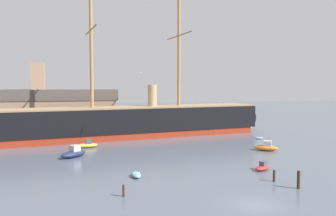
{
  "coord_description": "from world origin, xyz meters",
  "views": [
    {
      "loc": [
        -16.52,
        -28.04,
        11.64
      ],
      "look_at": [
        -0.51,
        30.76,
        7.59
      ],
      "focal_mm": 34.91,
      "sensor_mm": 36.0,
      "label": 1
    }
  ],
  "objects_px": {
    "dinghy_far_right": "(250,127)",
    "mooring_piling_nearest": "(299,180)",
    "motorboat_alongside_bow": "(87,145)",
    "motorboat_mid_left": "(74,153)",
    "dinghy_distant_centre": "(143,127)",
    "dinghy_alongside_stern": "(259,138)",
    "dockside_warehouse_left": "(3,111)",
    "dinghy_foreground_left": "(136,175)",
    "seagull_in_flight": "(141,73)",
    "dinghy_far_left": "(28,134)",
    "motorboat_mid_right": "(266,147)",
    "mooring_piling_left_pair": "(124,191)",
    "mooring_piling_right_pair": "(274,176)",
    "tall_ship": "(138,121)",
    "motorboat_foreground_right": "(263,167)"
  },
  "relations": [
    {
      "from": "motorboat_mid_left",
      "to": "mooring_piling_left_pair",
      "type": "distance_m",
      "value": 22.02
    },
    {
      "from": "motorboat_alongside_bow",
      "to": "dinghy_far_right",
      "type": "height_order",
      "value": "motorboat_alongside_bow"
    },
    {
      "from": "motorboat_alongside_bow",
      "to": "dinghy_distant_centre",
      "type": "relative_size",
      "value": 1.71
    },
    {
      "from": "motorboat_alongside_bow",
      "to": "dinghy_far_right",
      "type": "relative_size",
      "value": 2.08
    },
    {
      "from": "dinghy_foreground_left",
      "to": "dinghy_distant_centre",
      "type": "height_order",
      "value": "dinghy_foreground_left"
    },
    {
      "from": "dinghy_distant_centre",
      "to": "mooring_piling_left_pair",
      "type": "distance_m",
      "value": 58.25
    },
    {
      "from": "motorboat_foreground_right",
      "to": "dinghy_far_right",
      "type": "relative_size",
      "value": 1.67
    },
    {
      "from": "dinghy_distant_centre",
      "to": "mooring_piling_left_pair",
      "type": "height_order",
      "value": "mooring_piling_left_pair"
    },
    {
      "from": "mooring_piling_left_pair",
      "to": "dinghy_far_right",
      "type": "bearing_deg",
      "value": 48.8
    },
    {
      "from": "mooring_piling_nearest",
      "to": "mooring_piling_left_pair",
      "type": "distance_m",
      "value": 19.74
    },
    {
      "from": "dinghy_distant_centre",
      "to": "seagull_in_flight",
      "type": "bearing_deg",
      "value": -101.15
    },
    {
      "from": "motorboat_mid_left",
      "to": "dinghy_far_left",
      "type": "height_order",
      "value": "motorboat_mid_left"
    },
    {
      "from": "motorboat_mid_left",
      "to": "mooring_piling_nearest",
      "type": "distance_m",
      "value": 34.58
    },
    {
      "from": "dinghy_foreground_left",
      "to": "mooring_piling_nearest",
      "type": "bearing_deg",
      "value": -29.31
    },
    {
      "from": "mooring_piling_right_pair",
      "to": "seagull_in_flight",
      "type": "xyz_separation_m",
      "value": [
        -11.83,
        24.79,
        13.45
      ]
    },
    {
      "from": "motorboat_alongside_bow",
      "to": "motorboat_mid_left",
      "type": "bearing_deg",
      "value": -106.67
    },
    {
      "from": "motorboat_alongside_bow",
      "to": "seagull_in_flight",
      "type": "relative_size",
      "value": 3.3
    },
    {
      "from": "dockside_warehouse_left",
      "to": "seagull_in_flight",
      "type": "relative_size",
      "value": 51.02
    },
    {
      "from": "dinghy_far_left",
      "to": "dockside_warehouse_left",
      "type": "relative_size",
      "value": 0.05
    },
    {
      "from": "motorboat_mid_right",
      "to": "dinghy_far_left",
      "type": "distance_m",
      "value": 54.39
    },
    {
      "from": "tall_ship",
      "to": "mooring_piling_left_pair",
      "type": "relative_size",
      "value": 55.09
    },
    {
      "from": "motorboat_mid_left",
      "to": "dockside_warehouse_left",
      "type": "distance_m",
      "value": 40.05
    },
    {
      "from": "tall_ship",
      "to": "dinghy_foreground_left",
      "type": "distance_m",
      "value": 33.75
    },
    {
      "from": "dinghy_far_right",
      "to": "mooring_piling_nearest",
      "type": "relative_size",
      "value": 0.93
    },
    {
      "from": "seagull_in_flight",
      "to": "dinghy_far_left",
      "type": "bearing_deg",
      "value": 133.73
    },
    {
      "from": "dinghy_alongside_stern",
      "to": "dinghy_foreground_left",
      "type": "bearing_deg",
      "value": -143.89
    },
    {
      "from": "tall_ship",
      "to": "motorboat_alongside_bow",
      "type": "xyz_separation_m",
      "value": [
        -11.57,
        -10.68,
        -3.1
      ]
    },
    {
      "from": "dinghy_distant_centre",
      "to": "dockside_warehouse_left",
      "type": "bearing_deg",
      "value": 179.83
    },
    {
      "from": "dinghy_far_left",
      "to": "mooring_piling_nearest",
      "type": "bearing_deg",
      "value": -55.42
    },
    {
      "from": "mooring_piling_nearest",
      "to": "dockside_warehouse_left",
      "type": "distance_m",
      "value": 73.39
    },
    {
      "from": "dockside_warehouse_left",
      "to": "mooring_piling_nearest",
      "type": "bearing_deg",
      "value": -54.28
    },
    {
      "from": "motorboat_mid_left",
      "to": "seagull_in_flight",
      "type": "bearing_deg",
      "value": 18.67
    },
    {
      "from": "mooring_piling_nearest",
      "to": "motorboat_mid_right",
      "type": "bearing_deg",
      "value": 67.21
    },
    {
      "from": "dinghy_foreground_left",
      "to": "seagull_in_flight",
      "type": "height_order",
      "value": "seagull_in_flight"
    },
    {
      "from": "motorboat_foreground_right",
      "to": "dinghy_alongside_stern",
      "type": "relative_size",
      "value": 1.71
    },
    {
      "from": "dinghy_foreground_left",
      "to": "motorboat_foreground_right",
      "type": "xyz_separation_m",
      "value": [
        17.52,
        -1.22,
        0.14
      ]
    },
    {
      "from": "motorboat_mid_left",
      "to": "mooring_piling_left_pair",
      "type": "height_order",
      "value": "motorboat_mid_left"
    },
    {
      "from": "motorboat_mid_left",
      "to": "mooring_piling_right_pair",
      "type": "relative_size",
      "value": 3.44
    },
    {
      "from": "tall_ship",
      "to": "motorboat_mid_left",
      "type": "bearing_deg",
      "value": -126.78
    },
    {
      "from": "dinghy_distant_centre",
      "to": "mooring_piling_nearest",
      "type": "bearing_deg",
      "value": -83.55
    },
    {
      "from": "motorboat_mid_right",
      "to": "dockside_warehouse_left",
      "type": "relative_size",
      "value": 0.07
    },
    {
      "from": "seagull_in_flight",
      "to": "motorboat_foreground_right",
      "type": "bearing_deg",
      "value": -55.74
    },
    {
      "from": "dinghy_foreground_left",
      "to": "dinghy_alongside_stern",
      "type": "height_order",
      "value": "dinghy_foreground_left"
    },
    {
      "from": "mooring_piling_nearest",
      "to": "mooring_piling_right_pair",
      "type": "relative_size",
      "value": 1.45
    },
    {
      "from": "motorboat_mid_left",
      "to": "seagull_in_flight",
      "type": "relative_size",
      "value": 4.06
    },
    {
      "from": "dinghy_alongside_stern",
      "to": "dockside_warehouse_left",
      "type": "bearing_deg",
      "value": 154.72
    },
    {
      "from": "dinghy_distant_centre",
      "to": "seagull_in_flight",
      "type": "relative_size",
      "value": 1.93
    },
    {
      "from": "dinghy_alongside_stern",
      "to": "seagull_in_flight",
      "type": "height_order",
      "value": "seagull_in_flight"
    },
    {
      "from": "motorboat_mid_right",
      "to": "mooring_piling_left_pair",
      "type": "bearing_deg",
      "value": -147.49
    },
    {
      "from": "dinghy_far_left",
      "to": "mooring_piling_right_pair",
      "type": "bearing_deg",
      "value": -54.52
    }
  ]
}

